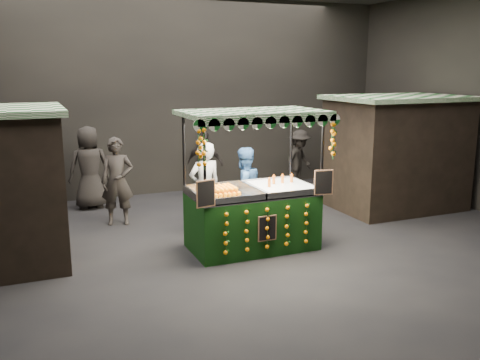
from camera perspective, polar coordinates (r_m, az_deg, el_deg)
name	(u,v)px	position (r m, az deg, el deg)	size (l,w,h in m)	color
ground	(247,251)	(9.44, 0.78, -7.77)	(12.00, 12.00, 0.00)	black
market_hall	(248,57)	(8.88, 0.84, 13.22)	(12.10, 10.10, 5.05)	black
neighbour_stall_right	(396,152)	(12.63, 16.65, 2.95)	(3.00, 2.20, 2.60)	black
juice_stall	(253,207)	(9.36, 1.47, -2.97)	(2.58, 1.51, 2.49)	black
vendor_grey	(205,188)	(10.21, -3.85, -0.92)	(0.72, 0.53, 1.83)	gray
vendor_blue	(244,189)	(10.42, 0.41, -1.02)	(0.94, 0.81, 1.69)	#284C81
shopper_0	(117,181)	(11.10, -13.24, -0.14)	(0.75, 0.59, 1.83)	#2E2925
shopper_1	(386,164)	(12.89, 15.61, 1.66)	(1.17, 1.07, 1.94)	#282321
shopper_2	(205,163)	(13.43, -3.84, 1.84)	(0.99, 0.92, 1.64)	#2D2624
shopper_3	(299,161)	(13.89, 6.48, 2.12)	(1.22, 1.06, 1.63)	black
shopper_4	(89,167)	(12.55, -16.11, 1.32)	(0.97, 0.66, 1.93)	black
shopper_5	(341,167)	(12.91, 10.93, 1.41)	(0.82, 1.67, 1.72)	black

